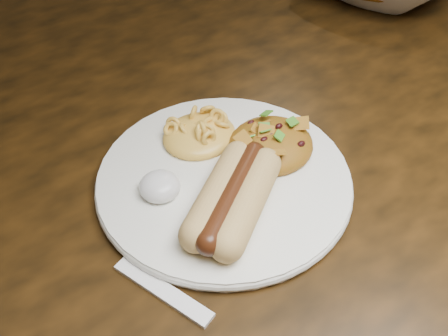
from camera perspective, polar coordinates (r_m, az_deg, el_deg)
table at (r=0.69m, az=1.90°, el=0.29°), size 1.60×0.90×0.75m
plate at (r=0.53m, az=0.00°, el=-1.27°), size 0.34×0.34×0.01m
hotdog at (r=0.49m, az=0.99°, el=-3.13°), size 0.11×0.12×0.03m
mac_and_cheese at (r=0.56m, az=-2.74°, el=4.45°), size 0.10×0.10×0.03m
sour_cream at (r=0.51m, az=-7.04°, el=-1.67°), size 0.05×0.05×0.02m
taco_salad at (r=0.55m, az=5.17°, el=3.24°), size 0.09×0.09×0.04m
fork at (r=0.46m, az=-6.68°, el=-13.10°), size 0.06×0.12×0.00m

